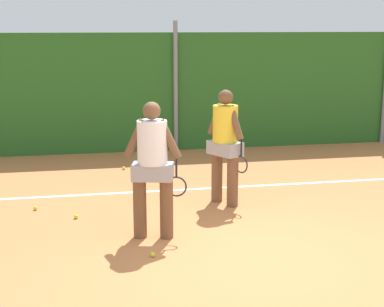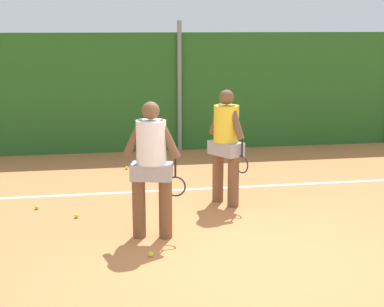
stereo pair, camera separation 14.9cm
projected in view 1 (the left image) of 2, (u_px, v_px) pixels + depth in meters
The scene contains 11 objects.
ground_plane at pixel (223, 211), 9.07m from camera, with size 27.37×27.37×0.00m, color #C67542.
hedge_fence_backdrop at pixel (174, 92), 13.33m from camera, with size 17.79×0.25×2.67m, color #286023.
fence_post_center at pixel (176, 87), 13.13m from camera, with size 0.10×0.10×2.92m, color gray.
court_baseline_paint at pixel (206, 188), 10.32m from camera, with size 13.00×0.10×0.01m, color white.
player_foreground_near at pixel (153, 163), 7.74m from camera, with size 0.84×0.44×1.86m.
player_midcourt at pixel (225, 141), 9.24m from camera, with size 0.55×0.72×1.85m.
tennis_ball_1 at pixel (76, 216), 8.73m from camera, with size 0.07×0.07×0.07m, color #CCDB33.
tennis_ball_3 at pixel (153, 254), 7.29m from camera, with size 0.07×0.07×0.07m, color #CCDB33.
tennis_ball_5 at pixel (35, 208), 9.12m from camera, with size 0.07×0.07×0.07m, color #CCDB33.
tennis_ball_8 at pixel (139, 187), 10.34m from camera, with size 0.07×0.07×0.07m, color #CCDB33.
tennis_ball_9 at pixel (124, 168), 11.66m from camera, with size 0.07×0.07×0.07m, color #CCDB33.
Camera 1 is at (-2.10, -6.44, 2.84)m, focal length 54.66 mm.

